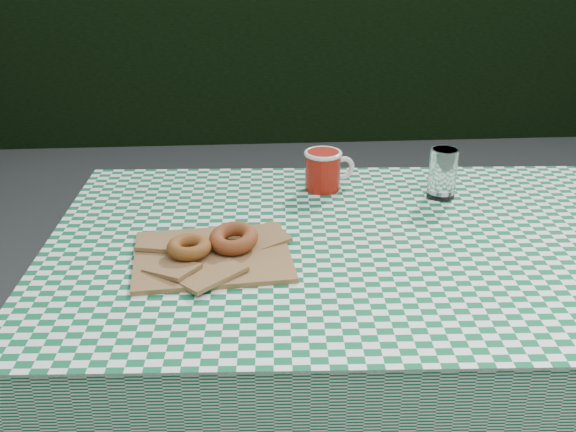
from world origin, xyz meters
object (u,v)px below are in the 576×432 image
object	(u,v)px
table	(348,381)
paper_bag	(213,255)
coffee_mug	(323,170)
drinking_glass	(443,173)

from	to	relation	value
table	paper_bag	xyz separation A→B (m)	(-0.30, -0.06, 0.39)
coffee_mug	drinking_glass	bearing A→B (deg)	-28.58
drinking_glass	coffee_mug	bearing A→B (deg)	166.14
table	drinking_glass	size ratio (longest dim) A/B	10.56
table	drinking_glass	xyz separation A→B (m)	(0.25, 0.23, 0.44)
table	coffee_mug	bearing A→B (deg)	99.32
table	coffee_mug	distance (m)	0.53
coffee_mug	drinking_glass	world-z (taller)	drinking_glass
paper_bag	drinking_glass	bearing A→B (deg)	27.36
table	paper_bag	size ratio (longest dim) A/B	4.14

